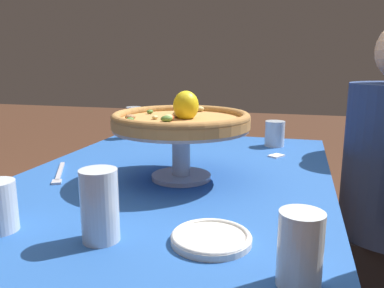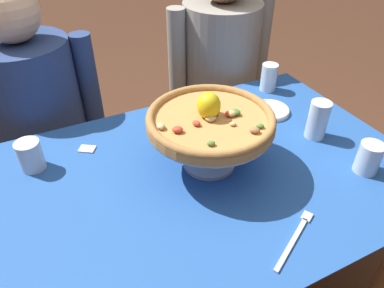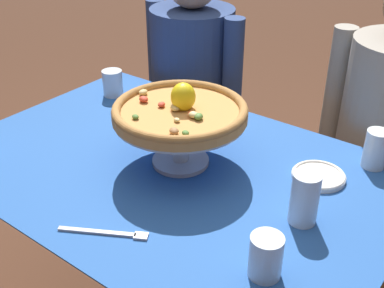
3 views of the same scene
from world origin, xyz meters
name	(u,v)px [view 2 (image 2 of 3)]	position (x,y,z in m)	size (l,w,h in m)	color
dining_table	(208,197)	(0.00, 0.00, 0.63)	(1.25, 0.86, 0.75)	olive
pizza_stand	(210,137)	(0.02, 0.03, 0.85)	(0.36, 0.36, 0.14)	#B7B7C1
pizza	(211,119)	(0.02, 0.03, 0.91)	(0.37, 0.37, 0.10)	#BC8447
water_glass_side_right	(317,122)	(0.41, 0.00, 0.80)	(0.07, 0.07, 0.13)	silver
water_glass_back_left	(31,157)	(-0.47, 0.25, 0.79)	(0.07, 0.07, 0.09)	silver
water_glass_front_right	(368,160)	(0.42, -0.21, 0.79)	(0.07, 0.07, 0.10)	silver
water_glass_back_right	(269,79)	(0.46, 0.34, 0.80)	(0.06, 0.06, 0.11)	silver
side_plate	(270,110)	(0.36, 0.19, 0.76)	(0.14, 0.14, 0.02)	silver
dinner_fork	(296,236)	(0.07, -0.31, 0.75)	(0.19, 0.12, 0.01)	#B7B7C1
sugar_packet	(87,149)	(-0.31, 0.27, 0.75)	(0.05, 0.04, 0.01)	white
diner_left	(46,135)	(-0.42, 0.66, 0.58)	(0.50, 0.37, 1.20)	black
diner_right	(219,87)	(0.42, 0.67, 0.61)	(0.51, 0.38, 1.24)	gray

